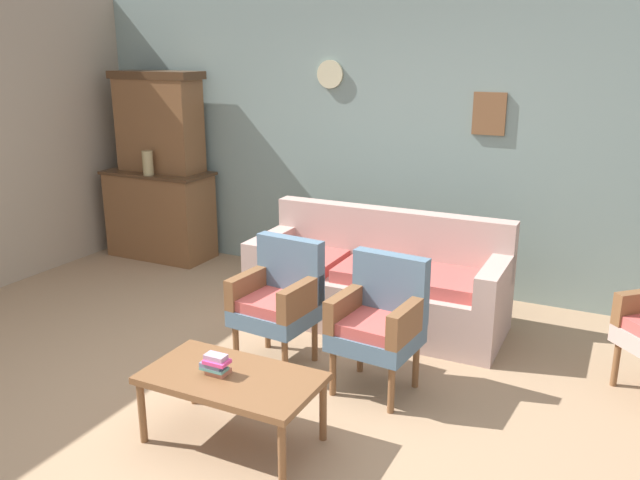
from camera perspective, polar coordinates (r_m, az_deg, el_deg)
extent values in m
plane|color=#997A5B|center=(4.37, -6.93, -13.93)|extent=(7.68, 7.68, 0.00)
cube|color=gray|center=(6.19, 6.14, 8.48)|extent=(6.40, 0.06, 2.70)
cube|color=brown|center=(5.86, 14.49, 10.58)|extent=(0.28, 0.02, 0.36)
cylinder|color=beige|center=(6.32, 0.89, 14.21)|extent=(0.26, 0.03, 0.26)
cube|color=brown|center=(7.27, -13.69, 2.07)|extent=(1.10, 0.52, 0.90)
cube|color=#462D1B|center=(7.17, -13.94, 5.67)|extent=(1.16, 0.55, 0.03)
cube|color=brown|center=(7.16, -13.80, 9.64)|extent=(0.90, 0.36, 0.95)
cube|color=#462D1B|center=(7.12, -14.08, 13.75)|extent=(0.99, 0.38, 0.08)
cylinder|color=tan|center=(6.98, -14.73, 6.50)|extent=(0.11, 0.11, 0.25)
cube|color=tan|center=(5.41, 4.84, -5.17)|extent=(2.07, 0.81, 0.42)
cube|color=tan|center=(5.55, 6.15, 0.27)|extent=(2.06, 0.17, 0.48)
cube|color=tan|center=(5.06, 15.03, -3.28)|extent=(0.17, 0.80, 0.24)
cube|color=tan|center=(5.69, -4.04, -0.54)|extent=(0.17, 0.80, 0.24)
cube|color=#B74C47|center=(5.11, 11.11, -3.63)|extent=(0.55, 0.56, 0.10)
cube|color=#B74C47|center=(5.29, 4.75, -2.69)|extent=(0.55, 0.56, 0.10)
cube|color=#B74C47|center=(5.52, -1.14, -1.80)|extent=(0.55, 0.56, 0.10)
cube|color=slate|center=(4.67, -3.92, -6.50)|extent=(0.56, 0.53, 0.12)
cube|color=#B74C47|center=(4.62, -4.08, -5.55)|extent=(0.48, 0.45, 0.10)
cube|color=slate|center=(4.72, -2.58, -2.46)|extent=(0.53, 0.15, 0.46)
cube|color=brown|center=(4.49, -1.66, -5.09)|extent=(0.12, 0.49, 0.22)
cube|color=brown|center=(4.73, -6.14, -4.04)|extent=(0.12, 0.49, 0.22)
cylinder|color=brown|center=(4.51, -3.07, -10.43)|extent=(0.04, 0.04, 0.32)
cylinder|color=brown|center=(4.74, -7.31, -9.16)|extent=(0.04, 0.04, 0.32)
cylinder|color=brown|center=(4.80, -0.47, -8.69)|extent=(0.04, 0.04, 0.32)
cylinder|color=brown|center=(5.01, -4.58, -7.59)|extent=(0.04, 0.04, 0.32)
cube|color=slate|center=(4.32, 4.86, -8.49)|extent=(0.56, 0.52, 0.12)
cube|color=#B74C47|center=(4.27, 4.76, -7.49)|extent=(0.48, 0.45, 0.10)
cube|color=slate|center=(4.38, 6.13, -4.09)|extent=(0.53, 0.15, 0.46)
cube|color=brown|center=(4.17, 7.63, -7.00)|extent=(0.12, 0.49, 0.22)
cube|color=brown|center=(4.35, 2.31, -5.85)|extent=(0.12, 0.49, 0.22)
cylinder|color=brown|center=(4.19, 6.21, -12.77)|extent=(0.04, 0.04, 0.32)
cylinder|color=brown|center=(4.36, 1.12, -11.43)|extent=(0.04, 0.04, 0.32)
cylinder|color=brown|center=(4.50, 8.33, -10.69)|extent=(0.04, 0.04, 0.32)
cylinder|color=brown|center=(4.66, 3.52, -9.55)|extent=(0.04, 0.04, 0.32)
cylinder|color=brown|center=(4.89, 24.32, -9.77)|extent=(0.04, 0.04, 0.32)
cube|color=brown|center=(3.82, -7.71, -11.83)|extent=(1.00, 0.56, 0.04)
cylinder|color=brown|center=(4.33, -10.97, -11.53)|extent=(0.04, 0.04, 0.38)
cylinder|color=brown|center=(3.90, 0.27, -14.57)|extent=(0.04, 0.04, 0.38)
cylinder|color=brown|center=(4.01, -15.21, -14.25)|extent=(0.04, 0.04, 0.38)
cylinder|color=brown|center=(3.54, -3.32, -18.14)|extent=(0.04, 0.04, 0.38)
cube|color=#B96B52|center=(3.83, -8.83, -11.19)|extent=(0.12, 0.10, 0.03)
cube|color=#5A9C94|center=(3.81, -9.18, -10.95)|extent=(0.15, 0.08, 0.02)
cube|color=slate|center=(3.81, -9.33, -10.64)|extent=(0.13, 0.07, 0.03)
cube|color=#EE448D|center=(3.78, -8.95, -10.38)|extent=(0.14, 0.09, 0.02)
cube|color=#AF8CA5|center=(3.78, -9.05, -10.00)|extent=(0.12, 0.07, 0.03)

